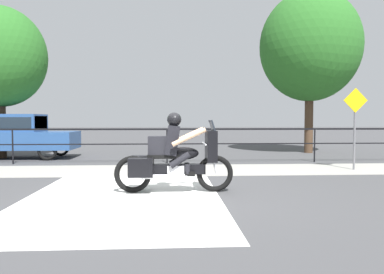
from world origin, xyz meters
name	(u,v)px	position (x,y,z in m)	size (l,w,h in m)	color
ground_plane	(164,193)	(0.00, 0.00, 0.00)	(120.00, 120.00, 0.00)	#424244
sidewalk_band	(166,170)	(0.00, 3.40, 0.01)	(44.00, 2.40, 0.01)	#99968E
crosswalk_band	(124,196)	(-0.78, -0.20, 0.00)	(3.69, 6.00, 0.01)	silver
fence_railing	(167,136)	(0.00, 5.17, 0.93)	(36.00, 0.05, 1.18)	black
motorcycle	(174,157)	(0.19, 0.12, 0.71)	(2.43, 0.76, 1.63)	black
parked_car	(16,133)	(-5.73, 7.00, 0.95)	(4.24, 1.77, 1.67)	#284C84
street_sign	(355,119)	(5.50, 3.15, 1.51)	(0.72, 0.06, 2.39)	slate
tree_behind_sign	(310,47)	(6.21, 8.69, 4.65)	(4.35, 4.35, 7.05)	#473323
tree_behind_car	(0,57)	(-6.30, 7.11, 3.82)	(3.43, 3.43, 5.72)	#473323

